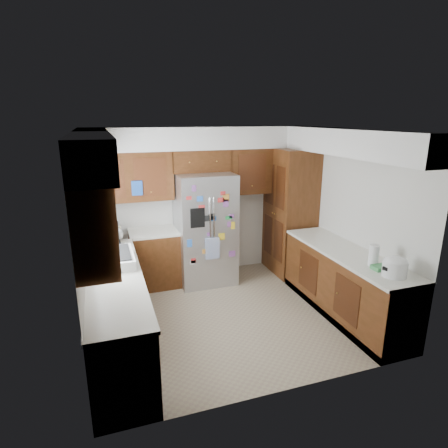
% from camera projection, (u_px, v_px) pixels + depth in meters
% --- Properties ---
extents(floor, '(3.60, 3.60, 0.00)m').
position_uv_depth(floor, '(230.00, 314.00, 5.21)').
color(floor, tan).
rests_on(floor, ground).
extents(room_shell, '(3.64, 3.24, 2.52)m').
position_uv_depth(room_shell, '(214.00, 181.00, 5.01)').
color(room_shell, silver).
rests_on(room_shell, ground).
extents(left_counter_run, '(1.36, 3.20, 0.92)m').
position_uv_depth(left_counter_run, '(127.00, 300.00, 4.70)').
color(left_counter_run, '#40230C').
rests_on(left_counter_run, ground).
extents(right_counter_run, '(0.63, 2.25, 0.92)m').
position_uv_depth(right_counter_run, '(344.00, 286.00, 5.12)').
color(right_counter_run, '#40230C').
rests_on(right_counter_run, ground).
extents(pantry, '(0.60, 0.90, 2.15)m').
position_uv_depth(pantry, '(290.00, 212.00, 6.42)').
color(pantry, '#40230C').
rests_on(pantry, ground).
extents(fridge, '(0.90, 0.79, 1.80)m').
position_uv_depth(fridge, '(205.00, 229.00, 6.06)').
color(fridge, '#A6A6AB').
rests_on(fridge, ground).
extents(bridge_cabinet, '(0.96, 0.34, 0.35)m').
position_uv_depth(bridge_cabinet, '(200.00, 161.00, 5.97)').
color(bridge_cabinet, '#40230C').
rests_on(bridge_cabinet, fridge).
extents(fridge_top_items, '(0.86, 0.31, 0.30)m').
position_uv_depth(fridge_top_items, '(200.00, 141.00, 5.86)').
color(fridge_top_items, '#1D3CBE').
rests_on(fridge_top_items, bridge_cabinet).
extents(sink_assembly, '(0.52, 0.70, 0.37)m').
position_uv_depth(sink_assembly, '(112.00, 258.00, 4.57)').
color(sink_assembly, white).
rests_on(sink_assembly, left_counter_run).
extents(left_counter_clutter, '(0.33, 0.88, 0.38)m').
position_uv_depth(left_counter_clutter, '(113.00, 235.00, 5.23)').
color(left_counter_clutter, black).
rests_on(left_counter_clutter, left_counter_run).
extents(rice_cooker, '(0.28, 0.27, 0.24)m').
position_uv_depth(rice_cooker, '(395.00, 266.00, 4.19)').
color(rice_cooker, white).
rests_on(rice_cooker, right_counter_run).
extents(paper_towel, '(0.12, 0.12, 0.26)m').
position_uv_depth(paper_towel, '(374.00, 255.00, 4.48)').
color(paper_towel, white).
rests_on(paper_towel, right_counter_run).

